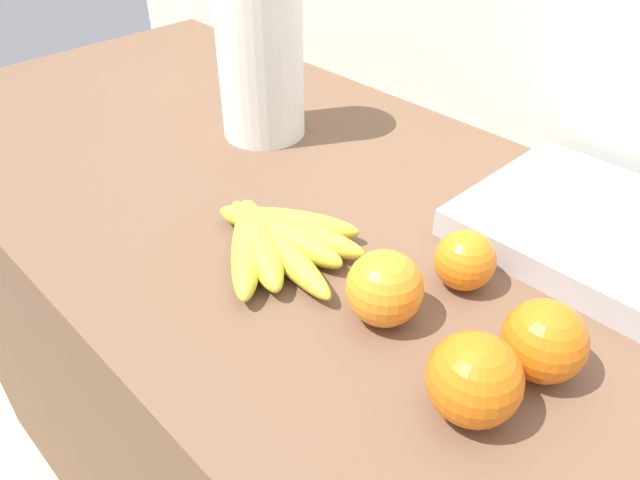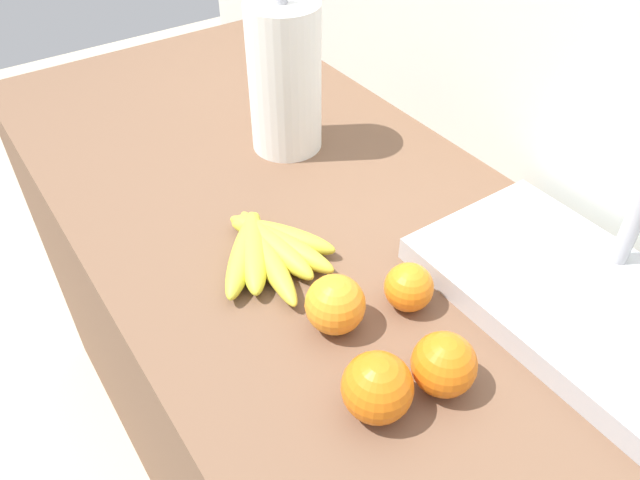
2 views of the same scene
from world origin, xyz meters
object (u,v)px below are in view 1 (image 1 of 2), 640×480
object	(u,v)px
orange_right	(544,341)
paper_towel_roll	(260,51)
banana_bunch	(274,238)
orange_back_left	(384,288)
orange_center	(474,379)
orange_front	(466,259)

from	to	relation	value
orange_right	paper_towel_roll	distance (m)	0.58
banana_bunch	orange_right	xyz separation A→B (m)	(0.31, 0.05, 0.02)
orange_back_left	orange_right	size ratio (longest dim) A/B	1.02
paper_towel_roll	banana_bunch	bearing A→B (deg)	-37.62
banana_bunch	orange_right	world-z (taller)	orange_right
orange_right	orange_center	world-z (taller)	orange_center
orange_back_left	paper_towel_roll	size ratio (longest dim) A/B	0.27
orange_back_left	orange_center	bearing A→B (deg)	-15.18
banana_bunch	paper_towel_roll	size ratio (longest dim) A/B	0.76
orange_front	paper_towel_roll	bearing A→B (deg)	169.60
orange_center	orange_front	bearing A→B (deg)	126.95
banana_bunch	orange_front	distance (m)	0.22
orange_back_left	orange_right	distance (m)	0.15
orange_back_left	orange_front	size ratio (longest dim) A/B	1.18
banana_bunch	paper_towel_roll	xyz separation A→B (m)	(-0.24, 0.19, 0.11)
orange_front	orange_center	distance (m)	0.17
paper_towel_roll	orange_front	bearing A→B (deg)	-10.40
banana_bunch	orange_back_left	size ratio (longest dim) A/B	2.79
orange_center	orange_right	bearing A→B (deg)	78.39
orange_center	paper_towel_roll	xyz separation A→B (m)	(-0.54, 0.22, 0.09)
banana_bunch	orange_back_left	bearing A→B (deg)	2.03
orange_front	paper_towel_roll	world-z (taller)	paper_towel_roll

